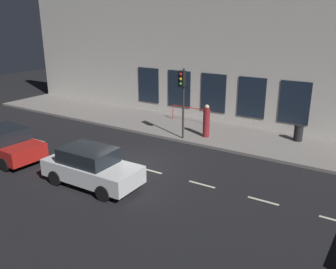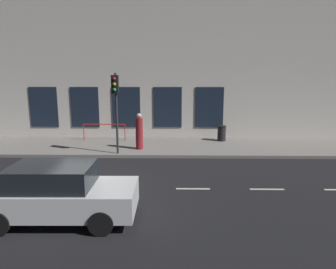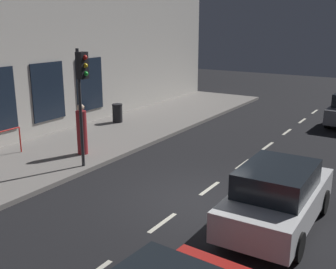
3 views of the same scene
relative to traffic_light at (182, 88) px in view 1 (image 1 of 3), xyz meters
name	(u,v)px [view 1 (image 1 of 3)]	position (x,y,z in m)	size (l,w,h in m)	color
ground_plane	(133,166)	(-4.20, 0.17, -3.02)	(60.00, 60.00, 0.00)	black
sidewalk	(196,130)	(2.05, 0.17, -2.94)	(4.50, 32.00, 0.15)	gray
building_facade	(217,58)	(4.60, 0.17, 1.13)	(0.65, 32.00, 8.31)	beige
lane_centre_line	(151,171)	(-4.20, -0.83, -3.01)	(0.12, 27.20, 0.01)	beige
traffic_light	(182,88)	(0.00, 0.00, 0.00)	(0.45, 0.32, 3.89)	#2D2D30
parked_car_0	(6,144)	(-6.80, 5.84, -2.23)	(2.11, 3.95, 1.58)	red
parked_car_2	(91,167)	(-6.62, 0.42, -2.23)	(1.91, 4.19, 1.58)	silver
pedestrian_0	(206,122)	(1.07, -0.97, -2.00)	(0.53, 0.53, 1.86)	maroon
trash_bin	(298,133)	(3.15, -5.54, -2.42)	(0.50, 0.50, 0.89)	black
red_railing	(189,111)	(3.17, 1.32, -2.12)	(0.05, 2.47, 0.97)	red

